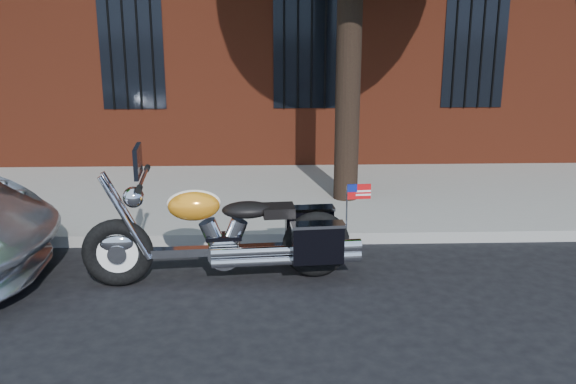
{
  "coord_description": "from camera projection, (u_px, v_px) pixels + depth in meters",
  "views": [
    {
      "loc": [
        -0.68,
        -6.36,
        2.87
      ],
      "look_at": [
        -0.44,
        0.8,
        0.84
      ],
      "focal_mm": 40.0,
      "sensor_mm": 36.0,
      "label": 1
    }
  ],
  "objects": [
    {
      "name": "ground",
      "position": [
        331.0,
        287.0,
        6.92
      ],
      "size": [
        120.0,
        120.0,
        0.0
      ],
      "primitive_type": "plane",
      "color": "black",
      "rests_on": "ground"
    },
    {
      "name": "curb",
      "position": [
        320.0,
        237.0,
        8.22
      ],
      "size": [
        40.0,
        0.16,
        0.15
      ],
      "primitive_type": "cube",
      "color": "gray",
      "rests_on": "ground"
    },
    {
      "name": "sidewalk",
      "position": [
        311.0,
        196.0,
        10.03
      ],
      "size": [
        40.0,
        3.6,
        0.15
      ],
      "primitive_type": "cube",
      "color": "gray",
      "rests_on": "ground"
    },
    {
      "name": "motorcycle",
      "position": [
        233.0,
        236.0,
        6.94
      ],
      "size": [
        3.06,
        1.0,
        1.53
      ],
      "rotation": [
        0.0,
        0.0,
        0.08
      ],
      "color": "black",
      "rests_on": "ground"
    }
  ]
}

